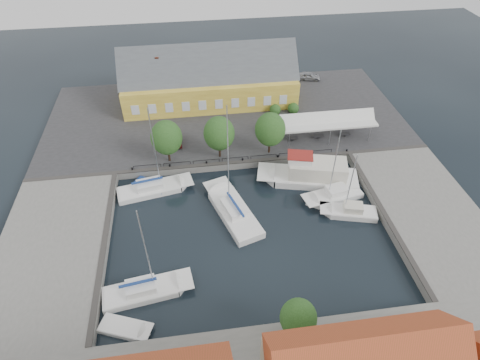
% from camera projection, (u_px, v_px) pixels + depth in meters
% --- Properties ---
extents(ground, '(140.00, 140.00, 0.00)m').
position_uv_depth(ground, '(247.00, 222.00, 48.15)').
color(ground, black).
rests_on(ground, ground).
extents(north_quay, '(56.00, 26.00, 1.00)m').
position_uv_depth(north_quay, '(225.00, 117.00, 65.08)').
color(north_quay, '#2D2D30').
rests_on(north_quay, ground).
extents(west_quay, '(12.00, 24.00, 1.00)m').
position_uv_depth(west_quay, '(52.00, 252.00, 44.01)').
color(west_quay, slate).
rests_on(west_quay, ground).
extents(east_quay, '(12.00, 24.00, 1.00)m').
position_uv_depth(east_quay, '(428.00, 212.00, 48.64)').
color(east_quay, slate).
rests_on(east_quay, ground).
extents(quay_edge_fittings, '(56.00, 24.72, 0.40)m').
position_uv_depth(quay_edge_fittings, '(242.00, 189.00, 51.02)').
color(quay_edge_fittings, '#383533').
rests_on(quay_edge_fittings, north_quay).
extents(warehouse, '(28.56, 14.00, 9.55)m').
position_uv_depth(warehouse, '(206.00, 81.00, 66.27)').
color(warehouse, gold).
rests_on(warehouse, north_quay).
extents(tent_canopy, '(14.00, 4.00, 2.83)m').
position_uv_depth(tent_canopy, '(327.00, 122.00, 58.10)').
color(tent_canopy, white).
rests_on(tent_canopy, north_quay).
extents(quay_trees, '(18.20, 4.20, 6.30)m').
position_uv_depth(quay_trees, '(219.00, 133.00, 53.76)').
color(quay_trees, black).
rests_on(quay_trees, north_quay).
extents(car_silver, '(4.63, 2.61, 1.49)m').
position_uv_depth(car_silver, '(308.00, 76.00, 73.49)').
color(car_silver, '#9D9FA4').
rests_on(car_silver, north_quay).
extents(car_red, '(1.78, 3.97, 1.26)m').
position_uv_depth(car_red, '(176.00, 139.00, 58.41)').
color(car_red, maroon).
rests_on(car_red, north_quay).
extents(center_sailboat, '(6.58, 11.61, 15.12)m').
position_uv_depth(center_sailboat, '(233.00, 211.00, 48.97)').
color(center_sailboat, white).
rests_on(center_sailboat, ground).
extents(trawler, '(13.82, 7.01, 5.00)m').
position_uv_depth(trawler, '(312.00, 175.00, 53.19)').
color(trawler, white).
rests_on(trawler, ground).
extents(east_boat_a, '(8.15, 4.15, 11.18)m').
position_uv_depth(east_boat_a, '(333.00, 196.00, 51.15)').
color(east_boat_a, white).
rests_on(east_boat_a, ground).
extents(east_boat_b, '(7.18, 3.94, 9.66)m').
position_uv_depth(east_boat_b, '(349.00, 213.00, 48.92)').
color(east_boat_b, white).
rests_on(east_boat_b, ground).
extents(west_boat_a, '(10.13, 4.58, 12.85)m').
position_uv_depth(west_boat_a, '(154.00, 189.00, 52.13)').
color(west_boat_a, white).
rests_on(west_boat_a, ground).
extents(west_boat_d, '(9.40, 4.01, 12.11)m').
position_uv_depth(west_boat_d, '(146.00, 291.00, 40.48)').
color(west_boat_d, white).
rests_on(west_boat_d, ground).
extents(launch_sw, '(5.34, 3.58, 0.98)m').
position_uv_depth(launch_sw, '(125.00, 329.00, 37.59)').
color(launch_sw, white).
rests_on(launch_sw, ground).
extents(launch_nw, '(4.99, 4.19, 0.88)m').
position_uv_depth(launch_nw, '(150.00, 187.00, 52.83)').
color(launch_nw, navy).
rests_on(launch_nw, ground).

